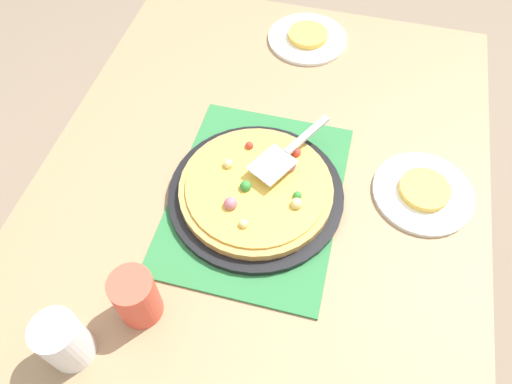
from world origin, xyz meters
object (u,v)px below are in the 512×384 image
at_px(pizza, 256,188).
at_px(pizza_server, 287,152).
at_px(plate_far_right, 307,39).
at_px(cup_near, 64,341).
at_px(pizza_pan, 256,194).
at_px(served_slice_right, 308,35).
at_px(plate_near_left, 423,193).
at_px(served_slice_left, 425,189).
at_px(cup_far, 136,297).

relative_size(pizza, pizza_server, 1.49).
height_order(plate_far_right, cup_near, cup_near).
height_order(pizza_pan, served_slice_right, served_slice_right).
bearing_deg(plate_near_left, cup_near, 130.45).
relative_size(plate_far_right, cup_near, 1.83).
distance_m(pizza_pan, plate_far_right, 0.55).
xyz_separation_m(pizza_pan, pizza, (0.00, -0.00, 0.02)).
bearing_deg(plate_far_right, plate_near_left, -142.67).
xyz_separation_m(pizza, served_slice_left, (0.10, -0.35, -0.02)).
xyz_separation_m(plate_far_right, served_slice_left, (-0.45, -0.34, 0.01)).
height_order(plate_near_left, cup_near, cup_near).
bearing_deg(served_slice_left, pizza_server, 92.36).
bearing_deg(served_slice_right, pizza, 179.10).
xyz_separation_m(plate_near_left, served_slice_left, (0.00, 0.00, 0.01)).
xyz_separation_m(pizza, plate_near_left, (0.10, -0.35, -0.03)).
bearing_deg(served_slice_right, plate_near_left, -142.67).
distance_m(pizza_pan, served_slice_right, 0.55).
distance_m(pizza_pan, plate_near_left, 0.37).
bearing_deg(cup_far, served_slice_left, -51.39).
distance_m(pizza, plate_near_left, 0.37).
bearing_deg(served_slice_left, cup_far, 128.61).
distance_m(pizza_pan, pizza, 0.02).
relative_size(served_slice_left, served_slice_right, 1.00).
relative_size(plate_far_right, served_slice_right, 2.00).
height_order(plate_near_left, pizza_server, pizza_server).
relative_size(plate_near_left, served_slice_left, 2.00).
xyz_separation_m(served_slice_right, cup_near, (-0.95, 0.24, 0.04)).
distance_m(served_slice_left, pizza_server, 0.31).
distance_m(pizza, pizza_server, 0.10).
bearing_deg(pizza, served_slice_right, -0.90).
height_order(pizza_pan, served_slice_left, served_slice_left).
distance_m(plate_near_left, served_slice_left, 0.01).
bearing_deg(pizza_pan, cup_near, 149.77).
distance_m(pizza_pan, served_slice_left, 0.37).
bearing_deg(served_slice_left, pizza, 105.50).
height_order(served_slice_right, cup_near, cup_near).
bearing_deg(plate_far_right, cup_near, 165.61).
relative_size(pizza, served_slice_left, 3.00).
relative_size(served_slice_right, pizza_server, 0.50).
distance_m(served_slice_right, cup_far, 0.86).
distance_m(pizza, cup_near, 0.47).
bearing_deg(cup_near, pizza_server, -30.02).
xyz_separation_m(served_slice_right, pizza_server, (-0.46, -0.04, 0.05)).
distance_m(plate_near_left, pizza_server, 0.31).
relative_size(served_slice_right, cup_far, 0.92).
bearing_deg(plate_far_right, cup_far, 169.68).
relative_size(served_slice_left, pizza_server, 0.50).
distance_m(plate_far_right, served_slice_left, 0.57).
xyz_separation_m(plate_near_left, cup_far, (-0.40, 0.50, 0.06)).
bearing_deg(cup_near, plate_near_left, -49.55).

